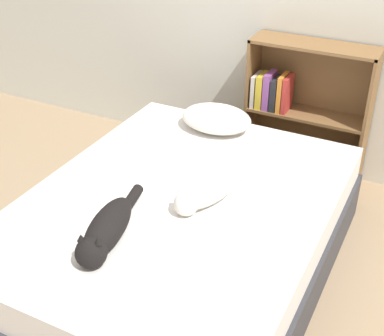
% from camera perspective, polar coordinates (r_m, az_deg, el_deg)
% --- Properties ---
extents(ground_plane, '(8.00, 8.00, 0.00)m').
position_cam_1_polar(ground_plane, '(3.06, -1.29, -10.85)').
color(ground_plane, '#997F60').
extents(bed, '(1.52, 1.99, 0.49)m').
position_cam_1_polar(bed, '(2.90, -1.35, -7.29)').
color(bed, '#333338').
rests_on(bed, ground_plane).
extents(pillow, '(0.45, 0.34, 0.15)m').
position_cam_1_polar(pillow, '(3.39, 2.62, 5.30)').
color(pillow, white).
rests_on(pillow, bed).
extents(cat_light, '(0.28, 0.61, 0.15)m').
position_cam_1_polar(cat_light, '(2.70, 1.77, -2.30)').
color(cat_light, white).
rests_on(cat_light, bed).
extents(cat_dark, '(0.24, 0.64, 0.16)m').
position_cam_1_polar(cat_dark, '(2.45, -9.18, -6.59)').
color(cat_dark, black).
rests_on(cat_dark, bed).
extents(bookshelf, '(0.82, 0.26, 0.98)m').
position_cam_1_polar(bookshelf, '(3.75, 11.71, 6.34)').
color(bookshelf, brown).
rests_on(bookshelf, ground_plane).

